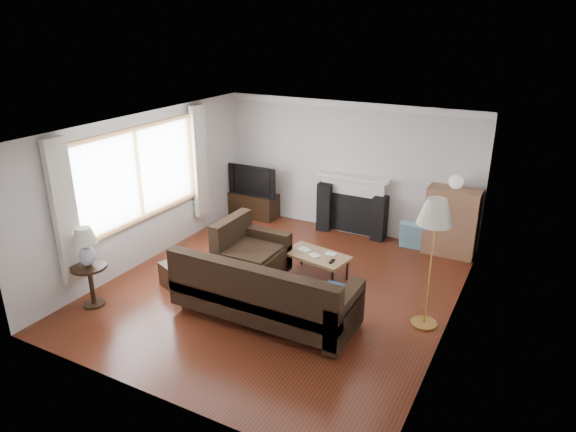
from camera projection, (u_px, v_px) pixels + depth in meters
The scene contains 17 objects.
room at pixel (278, 213), 7.45m from camera, with size 5.10×5.60×2.54m.
window at pixel (139, 174), 8.25m from camera, with size 0.12×2.74×1.54m, color olive.
curtain_near at pixel (65, 213), 7.03m from camera, with size 0.10×0.35×2.10m, color beige.
curtain_far at pixel (200, 162), 9.54m from camera, with size 0.10×0.35×2.10m, color beige.
fireplace at pixel (352, 204), 9.81m from camera, with size 1.40×0.26×1.15m, color white.
tv_stand at pixel (254, 205), 10.73m from camera, with size 1.00×0.45×0.50m, color black.
television at pixel (255, 179), 10.51m from camera, with size 1.08×0.14×0.62m, color black.
speaker_left at pixel (325, 206), 10.00m from camera, with size 0.26×0.32×0.95m, color black.
speaker_right at pixel (380, 218), 9.53m from camera, with size 0.23×0.28×0.85m, color black.
bookshelf at pixel (451, 222), 8.87m from camera, with size 0.88×0.42×1.21m, color #8D5E41.
globe_lamp at pixel (456, 182), 8.61m from camera, with size 0.24×0.24×0.24m, color white.
sectional_sofa at pixel (265, 289), 6.98m from camera, with size 2.75×2.01×0.89m, color black.
coffee_table at pixel (316, 265), 8.20m from camera, with size 1.03×0.56×0.40m, color olive.
footstool at pixel (178, 274), 7.95m from camera, with size 0.45×0.45×0.38m, color black.
floor_lamp at pixel (430, 265), 6.66m from camera, with size 0.47×0.47×1.81m, color #BC9041.
side_table at pixel (92, 285), 7.35m from camera, with size 0.50×0.50×0.63m, color black.
table_lamp at pixel (86, 247), 7.14m from camera, with size 0.35×0.35×0.57m, color silver.
Camera 1 is at (3.39, -6.10, 3.89)m, focal length 32.00 mm.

